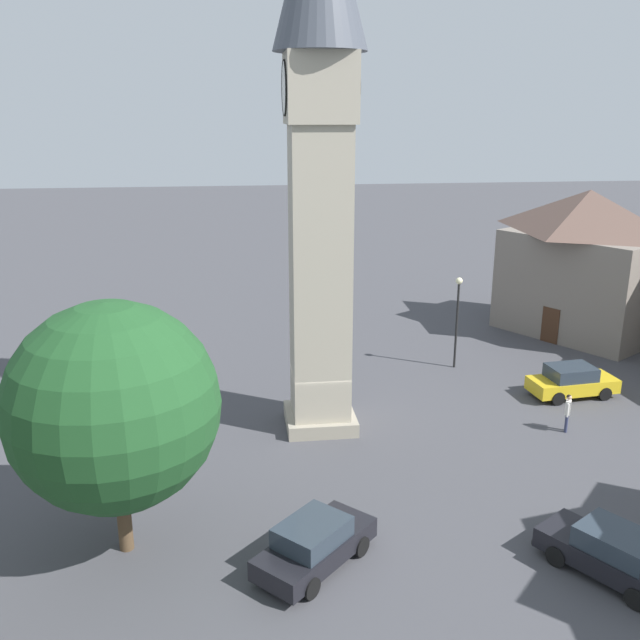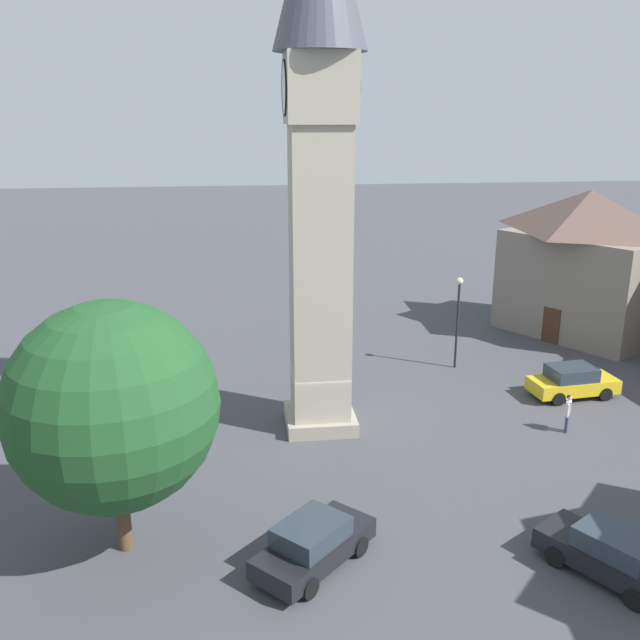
{
  "view_description": "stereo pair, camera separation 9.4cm",
  "coord_description": "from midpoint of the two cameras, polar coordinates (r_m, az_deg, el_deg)",
  "views": [
    {
      "loc": [
        27.23,
        -3.37,
        13.15
      ],
      "look_at": [
        0.0,
        0.0,
        4.78
      ],
      "focal_mm": 38.77,
      "sensor_mm": 36.0,
      "label": 1
    },
    {
      "loc": [
        27.24,
        -3.28,
        13.15
      ],
      "look_at": [
        0.0,
        0.0,
        4.78
      ],
      "focal_mm": 38.77,
      "sensor_mm": 36.0,
      "label": 2
    }
  ],
  "objects": [
    {
      "name": "ground_plane",
      "position": [
        30.43,
        0.09,
        -8.65
      ],
      "size": [
        200.0,
        200.0,
        0.0
      ],
      "primitive_type": "plane",
      "color": "#424247"
    },
    {
      "name": "tree",
      "position": [
        21.26,
        -16.61,
        -6.81
      ],
      "size": [
        6.29,
        6.29,
        7.99
      ],
      "color": "brown",
      "rests_on": "ground"
    },
    {
      "name": "car_silver_kerb",
      "position": [
        35.14,
        20.2,
        -4.78
      ],
      "size": [
        2.14,
        4.28,
        1.53
      ],
      "color": "gold",
      "rests_on": "ground"
    },
    {
      "name": "clock_tower",
      "position": [
        27.44,
        0.1,
        16.53
      ],
      "size": [
        3.57,
        3.57,
        22.08
      ],
      "color": "gray",
      "rests_on": "ground"
    },
    {
      "name": "car_white_side",
      "position": [
        21.64,
        -0.39,
        -17.97
      ],
      "size": [
        4.11,
        4.11,
        1.53
      ],
      "color": "black",
      "rests_on": "ground"
    },
    {
      "name": "pedestrian",
      "position": [
        31.23,
        19.87,
        -7.0
      ],
      "size": [
        0.5,
        0.37,
        1.69
      ],
      "color": "#2D3351",
      "rests_on": "ground"
    },
    {
      "name": "car_red_corner",
      "position": [
        33.21,
        -20.03,
        -6.03
      ],
      "size": [
        3.48,
        4.43,
        1.53
      ],
      "color": "#236B38",
      "rests_on": "ground"
    },
    {
      "name": "lamp_post",
      "position": [
        36.58,
        11.41,
        0.99
      ],
      "size": [
        0.36,
        0.36,
        4.91
      ],
      "color": "black",
      "rests_on": "ground"
    },
    {
      "name": "car_blue_kerb",
      "position": [
        22.9,
        23.01,
        -17.32
      ],
      "size": [
        4.38,
        3.65,
        1.53
      ],
      "color": "black",
      "rests_on": "ground"
    },
    {
      "name": "building_shop_left",
      "position": [
        44.23,
        21.02,
        4.48
      ],
      "size": [
        10.84,
        9.91,
        8.72
      ],
      "color": "slate",
      "rests_on": "ground"
    }
  ]
}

